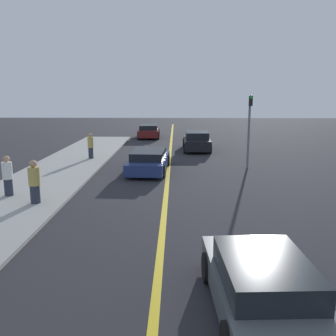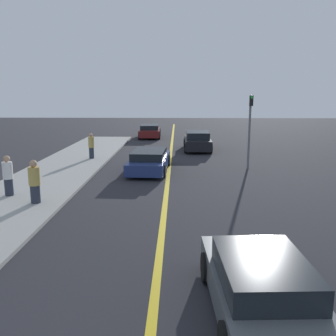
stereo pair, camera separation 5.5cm
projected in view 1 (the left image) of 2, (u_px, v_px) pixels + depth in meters
name	position (u px, v px, depth m)	size (l,w,h in m)	color
road_center_line	(168.00, 174.00, 19.22)	(0.20, 60.00, 0.01)	gold
sidewalk_left	(48.00, 179.00, 17.91)	(3.98, 33.11, 0.12)	#9E9E99
car_near_right_lane	(262.00, 286.00, 6.95)	(2.02, 4.16, 1.22)	#4C5156
car_ahead_center	(149.00, 161.00, 19.78)	(2.16, 4.87, 1.15)	navy
car_far_distant	(197.00, 141.00, 26.95)	(1.94, 4.44, 1.36)	black
car_parked_left_lot	(149.00, 131.00, 34.21)	(2.04, 4.23, 1.20)	maroon
pedestrian_mid_group	(34.00, 182.00, 13.64)	(0.41, 0.41, 1.61)	#282D3D
pedestrian_far_standing	(8.00, 176.00, 14.64)	(0.39, 0.39, 1.59)	#282D3D
pedestrian_by_sign	(91.00, 146.00, 22.89)	(0.35, 0.35, 1.55)	#282D3D
traffic_light	(249.00, 124.00, 20.15)	(0.18, 0.40, 3.95)	slate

